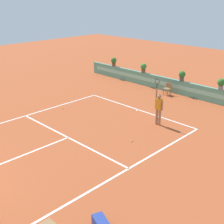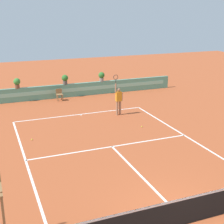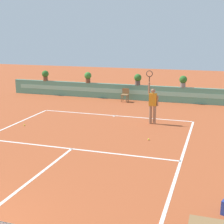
{
  "view_description": "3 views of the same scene",
  "coord_description": "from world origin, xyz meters",
  "views": [
    {
      "loc": [
        11.16,
        -1.71,
        6.76
      ],
      "look_at": [
        0.89,
        8.66,
        1.0
      ],
      "focal_mm": 48.2,
      "sensor_mm": 36.0,
      "label": 1
    },
    {
      "loc": [
        -5.36,
        -7.16,
        6.36
      ],
      "look_at": [
        0.89,
        8.66,
        1.0
      ],
      "focal_mm": 52.28,
      "sensor_mm": 36.0,
      "label": 2
    },
    {
      "loc": [
        5.13,
        -4.55,
        4.31
      ],
      "look_at": [
        0.89,
        8.66,
        1.0
      ],
      "focal_mm": 53.31,
      "sensor_mm": 36.0,
      "label": 3
    }
  ],
  "objects": [
    {
      "name": "potted_plant_left",
      "position": [
        -3.31,
        16.39,
        1.41
      ],
      "size": [
        0.48,
        0.48,
        0.72
      ],
      "color": "brown",
      "rests_on": "back_wall_barrier"
    },
    {
      "name": "court_lines",
      "position": [
        0.0,
        6.72,
        0.0
      ],
      "size": [
        8.32,
        11.94,
        0.01
      ],
      "color": "white",
      "rests_on": "ground"
    },
    {
      "name": "potted_plant_far_left",
      "position": [
        -6.56,
        16.39,
        1.41
      ],
      "size": [
        0.48,
        0.48,
        0.72
      ],
      "color": "brown",
      "rests_on": "back_wall_barrier"
    },
    {
      "name": "potted_plant_right",
      "position": [
        3.07,
        16.39,
        1.41
      ],
      "size": [
        0.48,
        0.48,
        0.72
      ],
      "color": "gray",
      "rests_on": "back_wall_barrier"
    },
    {
      "name": "tennis_ball_mid_court",
      "position": [
        -3.5,
        8.68,
        0.03
      ],
      "size": [
        0.07,
        0.07,
        0.07
      ],
      "primitive_type": "sphere",
      "color": "#CCE033",
      "rests_on": "ground"
    },
    {
      "name": "tennis_ball_near_baseline",
      "position": [
        2.58,
        8.34,
        0.03
      ],
      "size": [
        0.07,
        0.07,
        0.07
      ],
      "primitive_type": "sphere",
      "color": "#CCE033",
      "rests_on": "ground"
    },
    {
      "name": "back_wall_barrier",
      "position": [
        0.0,
        16.39,
        0.5
      ],
      "size": [
        18.0,
        0.21,
        1.0
      ],
      "color": "#599E84",
      "rests_on": "ground"
    },
    {
      "name": "ground_plane",
      "position": [
        0.0,
        6.0,
        0.0
      ],
      "size": [
        60.0,
        60.0,
        0.0
      ],
      "primitive_type": "plane",
      "color": "#A84C28"
    },
    {
      "name": "tennis_player",
      "position": [
        2.22,
        10.92,
        1.05
      ],
      "size": [
        0.62,
        0.22,
        2.58
      ],
      "color": "#9E7051",
      "rests_on": "ground"
    },
    {
      "name": "ball_kid_chair",
      "position": [
        -0.47,
        15.66,
        0.48
      ],
      "size": [
        0.44,
        0.44,
        0.85
      ],
      "color": "olive",
      "rests_on": "ground"
    },
    {
      "name": "potted_plant_centre",
      "position": [
        0.17,
        16.39,
        1.41
      ],
      "size": [
        0.48,
        0.48,
        0.72
      ],
      "color": "#514C47",
      "rests_on": "back_wall_barrier"
    }
  ]
}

